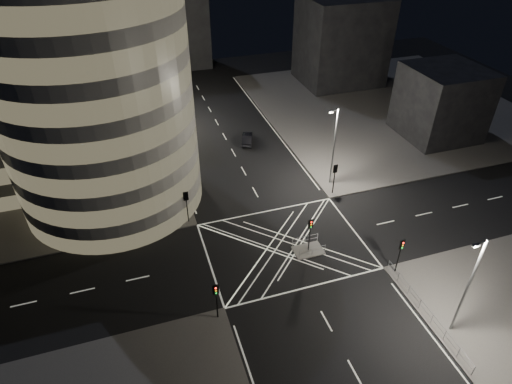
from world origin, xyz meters
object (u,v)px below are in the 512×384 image
object	(u,v)px
traffic_signal_fr	(335,174)
street_lamp_left_far	(151,97)
traffic_signal_nl	(216,295)
central_island	(308,250)
street_lamp_right_near	(468,285)
traffic_signal_nr	(401,250)
sedan	(247,139)
traffic_signal_island	(310,229)
street_lamp_right_far	(334,145)
traffic_signal_fl	(186,201)
street_lamp_left_near	(170,157)

from	to	relation	value
traffic_signal_fr	street_lamp_left_far	world-z (taller)	street_lamp_left_far
traffic_signal_nl	traffic_signal_fr	world-z (taller)	same
central_island	street_lamp_right_near	xyz separation A→B (m)	(7.44, -12.50, 5.47)
central_island	street_lamp_right_near	distance (m)	15.54
central_island	street_lamp_left_far	distance (m)	33.95
traffic_signal_nr	sedan	xyz separation A→B (m)	(-6.14, 28.93, -2.25)
traffic_signal_fr	traffic_signal_island	xyz separation A→B (m)	(-6.80, -8.30, 0.00)
street_lamp_left_far	street_lamp_right_far	distance (m)	28.23
traffic_signal_island	traffic_signal_fr	bearing A→B (deg)	50.67
traffic_signal_island	traffic_signal_nr	bearing A→B (deg)	-37.93
traffic_signal_island	street_lamp_left_far	world-z (taller)	street_lamp_left_far
traffic_signal_fl	street_lamp_right_far	xyz separation A→B (m)	(18.24, 2.20, 2.63)
sedan	street_lamp_right_near	bearing A→B (deg)	119.69
traffic_signal_nr	traffic_signal_island	size ratio (longest dim) A/B	1.00
sedan	street_lamp_right_far	bearing A→B (deg)	136.37
traffic_signal_fr	traffic_signal_island	world-z (taller)	same
traffic_signal_island	street_lamp_left_near	world-z (taller)	street_lamp_left_near
traffic_signal_fl	street_lamp_right_near	world-z (taller)	street_lamp_right_near
street_lamp_left_far	traffic_signal_fl	bearing A→B (deg)	-88.43
traffic_signal_fl	street_lamp_left_near	size ratio (longest dim) A/B	0.40
traffic_signal_fl	traffic_signal_nl	distance (m)	13.60
traffic_signal_nl	street_lamp_left_far	bearing A→B (deg)	90.99
street_lamp_right_near	sedan	bearing A→B (deg)	100.62
central_island	traffic_signal_fl	size ratio (longest dim) A/B	0.75
traffic_signal_fl	street_lamp_right_near	distance (m)	27.79
traffic_signal_nr	street_lamp_right_near	distance (m)	7.69
street_lamp_left_near	street_lamp_right_near	distance (m)	32.13
traffic_signal_nr	street_lamp_right_far	xyz separation A→B (m)	(0.64, 15.80, 2.63)
street_lamp_right_near	traffic_signal_nl	bearing A→B (deg)	158.45
traffic_signal_island	central_island	bearing A→B (deg)	0.00
traffic_signal_nr	street_lamp_left_near	world-z (taller)	street_lamp_left_near
street_lamp_right_far	street_lamp_right_near	distance (m)	23.00
street_lamp_right_near	street_lamp_right_far	bearing A→B (deg)	90.00
street_lamp_right_near	traffic_signal_nr	bearing A→B (deg)	95.04
central_island	sedan	distance (m)	23.65
traffic_signal_fr	street_lamp_right_far	bearing A→B (deg)	73.89
traffic_signal_nl	street_lamp_left_far	world-z (taller)	street_lamp_left_far
street_lamp_right_far	traffic_signal_fr	bearing A→B (deg)	-106.11
street_lamp_right_far	sedan	bearing A→B (deg)	117.30
traffic_signal_nr	street_lamp_right_far	size ratio (longest dim) A/B	0.40
traffic_signal_island	street_lamp_right_far	bearing A→B (deg)	54.70
traffic_signal_fr	sedan	world-z (taller)	traffic_signal_fr
traffic_signal_fr	traffic_signal_nl	bearing A→B (deg)	-142.31
central_island	traffic_signal_nl	size ratio (longest dim) A/B	0.75
street_lamp_right_far	sedan	world-z (taller)	street_lamp_right_far
traffic_signal_fr	street_lamp_left_far	size ratio (longest dim) A/B	0.40
street_lamp_left_far	central_island	bearing A→B (deg)	-70.05
street_lamp_right_far	sedan	size ratio (longest dim) A/B	2.47
traffic_signal_fl	street_lamp_left_near	distance (m)	5.86
traffic_signal_fl	traffic_signal_nl	xyz separation A→B (m)	(0.00, -13.60, 0.00)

